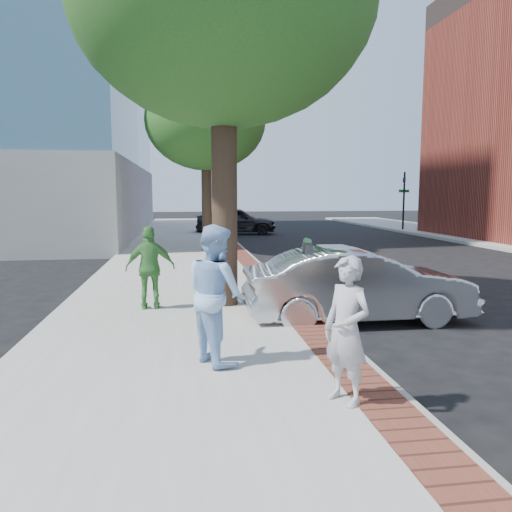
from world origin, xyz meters
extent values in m
plane|color=black|center=(0.00, 0.00, 0.00)|extent=(120.00, 120.00, 0.00)
cube|color=#9E9991|center=(-1.50, 8.00, 0.07)|extent=(5.00, 60.00, 0.15)
cube|color=brown|center=(0.70, 8.00, 0.15)|extent=(0.60, 60.00, 0.01)
cube|color=gray|center=(1.05, 8.00, 0.07)|extent=(0.10, 60.00, 0.15)
cylinder|color=black|center=(0.90, 22.00, 1.90)|extent=(0.12, 0.12, 3.80)
imported|color=black|center=(0.90, 22.00, 3.00)|extent=(0.18, 0.15, 0.90)
cube|color=#1E7238|center=(0.90, 22.00, 2.60)|extent=(0.70, 0.03, 0.18)
cylinder|color=black|center=(12.50, 22.00, 1.90)|extent=(0.12, 0.12, 3.80)
imported|color=black|center=(12.50, 22.00, 3.00)|extent=(0.18, 0.15, 0.90)
cube|color=#1E7238|center=(12.50, 22.00, 2.60)|extent=(0.70, 0.03, 0.18)
cylinder|color=black|center=(-0.60, 1.90, 2.35)|extent=(0.52, 0.52, 4.40)
cylinder|color=black|center=(-0.50, 12.00, 2.08)|extent=(0.40, 0.40, 3.85)
ellipsoid|color=#144619|center=(-0.50, 12.00, 5.32)|extent=(4.80, 4.80, 3.94)
cylinder|color=gray|center=(0.82, 0.60, 0.72)|extent=(0.07, 0.07, 1.15)
cube|color=#2D3030|center=(0.82, 0.51, 1.42)|extent=(0.12, 0.14, 0.24)
cube|color=#2D3030|center=(0.82, 0.69, 1.42)|extent=(0.12, 0.14, 0.24)
sphere|color=#3F8C4C|center=(0.82, 0.51, 1.57)|extent=(0.11, 0.11, 0.11)
sphere|color=#3F8C4C|center=(0.82, 0.69, 1.57)|extent=(0.11, 0.11, 0.11)
imported|color=#A6A5AA|center=(0.30, -3.23, 0.96)|extent=(0.63, 0.71, 1.63)
imported|color=#99C2ED|center=(-1.02, -1.66, 1.09)|extent=(1.03, 1.13, 1.89)
imported|color=#498F41|center=(-2.11, 1.70, 0.98)|extent=(0.99, 0.45, 1.65)
imported|color=#B1B4B8|center=(1.83, 0.66, 0.71)|extent=(4.31, 1.52, 1.42)
imported|color=black|center=(1.69, 21.64, 0.82)|extent=(4.97, 2.37, 1.64)
camera|label=1|loc=(-1.43, -8.31, 2.44)|focal=35.00mm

